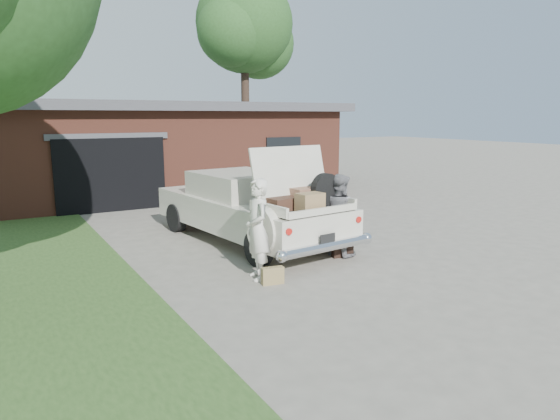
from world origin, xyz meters
TOP-DOWN VIEW (x-y plane):
  - ground at (0.00, 0.00)m, footprint 90.00×90.00m
  - house at (0.98, 11.47)m, footprint 12.80×7.80m
  - tree_right at (7.94, 17.67)m, footprint 5.95×5.17m
  - sedan at (0.40, 2.67)m, footprint 2.68×5.66m
  - woman_left at (-0.71, 0.16)m, footprint 0.55×0.72m
  - woman_right at (1.45, 0.68)m, footprint 0.87×0.98m
  - suitcase_left at (-0.64, -0.23)m, footprint 0.40×0.19m
  - suitcase_right at (1.42, 0.49)m, footprint 0.46×0.22m

SIDE VIEW (x-z plane):
  - ground at x=0.00m, z-range 0.00..0.00m
  - suitcase_left at x=-0.64m, z-range 0.00..0.30m
  - suitcase_right at x=1.42m, z-range 0.00..0.34m
  - sedan at x=0.40m, z-range -0.32..1.93m
  - woman_right at x=1.45m, z-range 0.00..1.69m
  - woman_left at x=-0.71m, z-range 0.00..1.79m
  - house at x=0.98m, z-range 0.02..3.32m
  - tree_right at x=7.94m, z-range 2.20..12.46m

